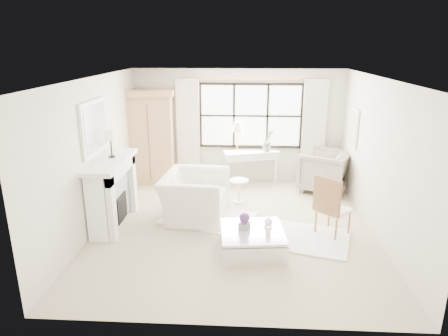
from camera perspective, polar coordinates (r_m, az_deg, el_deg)
The scene contains 32 objects.
floor at distance 7.50m, azimuth 1.44°, elevation -8.31°, with size 5.50×5.50×0.00m, color #C0B28E.
ceiling at distance 6.78m, azimuth 1.61°, elevation 12.73°, with size 5.50×5.50×0.00m, color white.
wall_back at distance 9.70m, azimuth 2.02°, elevation 6.04°, with size 5.00×5.00×0.00m, color beige.
wall_front at distance 4.43m, azimuth 0.42°, elevation -7.91°, with size 5.00×5.00×0.00m, color beige.
wall_left at distance 7.52m, azimuth -17.91°, elevation 1.88°, with size 5.50×5.50×0.00m, color beige.
wall_right at distance 7.39m, azimuth 21.29°, elevation 1.27°, with size 5.50×5.50×0.00m, color beige.
window_pane at distance 9.63m, azimuth 3.83°, elevation 7.45°, with size 2.40×0.02×1.50m, color white.
window_frame at distance 9.62m, azimuth 3.83°, elevation 7.44°, with size 2.50×0.04×1.50m, color black, non-canonical shape.
curtain_rod at distance 9.46m, azimuth 3.94°, elevation 12.59°, with size 0.04×0.04×3.30m, color #C08842.
curtain_left at distance 9.72m, azimuth -5.12°, elevation 5.32°, with size 0.55×0.10×2.47m, color beige.
curtain_right at distance 9.75m, azimuth 12.67°, elevation 5.01°, with size 0.55×0.10×2.47m, color beige.
fireplace at distance 7.65m, azimuth -15.84°, elevation -3.21°, with size 0.58×1.66×1.26m.
mirror_frame at distance 7.40m, azimuth -18.04°, elevation 5.54°, with size 0.05×1.15×0.95m, color white.
mirror_glass at distance 7.39m, azimuth -17.82°, elevation 5.54°, with size 0.02×1.00×0.80m, color silver.
art_frame at distance 8.92m, azimuth 18.02°, elevation 5.53°, with size 0.04×0.62×0.82m, color silver.
art_canvas at distance 8.92m, azimuth 17.90°, elevation 5.53°, with size 0.01×0.52×0.72m, color beige.
mantel_lamp at distance 7.48m, azimuth -15.94°, elevation 4.40°, with size 0.22×0.22×0.51m.
armoire at distance 9.65m, azimuth -10.29°, elevation 4.45°, with size 1.18×0.79×2.24m.
console_table at distance 9.65m, azimuth 3.88°, elevation 0.14°, with size 1.37×0.78×0.80m.
console_lamp at distance 9.43m, azimuth 1.93°, elevation 5.77°, with size 0.28×0.28×0.69m.
orchid_plant at distance 9.50m, azimuth 6.34°, elevation 3.93°, with size 0.29×0.23×0.52m, color #5D7D53.
side_table at distance 8.47m, azimuth 2.15°, elevation -2.81°, with size 0.40×0.40×0.51m.
rug_left at distance 7.81m, azimuth -2.19°, elevation -7.10°, with size 1.67×1.18×0.03m, color white.
rug_right at distance 7.19m, azimuth 11.12°, elevation -9.72°, with size 1.56×1.17×0.03m, color white.
club_armchair at distance 7.73m, azimuth -4.23°, elevation -4.02°, with size 1.34×1.17×0.87m, color white.
wingback_chair at distance 9.38m, azimuth 14.15°, elevation -0.42°, with size 1.01×1.04×0.94m, color gray.
french_chair at distance 7.32m, azimuth 15.16°, elevation -6.93°, with size 0.68×0.68×1.08m.
coffee_table at distance 6.58m, azimuth 4.04°, elevation -10.41°, with size 1.10×1.10×0.38m.
planter_box at distance 6.50m, azimuth 2.92°, elevation -8.25°, with size 0.15×0.15×0.11m, color slate.
planter_flowers at distance 6.44m, azimuth 2.94°, elevation -7.13°, with size 0.17×0.17×0.17m, color #512A69.
pillar_candle at distance 6.38m, azimuth 6.34°, elevation -8.86°, with size 0.08×0.08×0.12m, color white.
coffee_vase at distance 6.67m, azimuth 6.36°, elevation -7.48°, with size 0.14×0.14×0.15m, color silver.
Camera 1 is at (0.19, -6.76, 3.24)m, focal length 32.00 mm.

